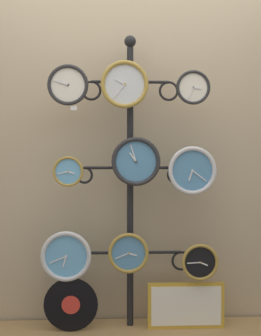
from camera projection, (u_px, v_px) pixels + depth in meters
shop_wall at (129, 124)px, 3.22m from camera, size 4.40×0.04×2.80m
low_shelf at (131, 333)px, 3.05m from camera, size 2.20×0.36×0.06m
display_stand at (130, 231)px, 3.08m from camera, size 0.81×0.41×1.97m
clock_top_left at (68, 85)px, 2.93m from camera, size 0.26×0.04×0.26m
clock_top_center at (125, 84)px, 2.97m from camera, size 0.31×0.04×0.31m
clock_top_right at (193, 88)px, 2.97m from camera, size 0.22×0.04×0.22m
clock_middle_left at (68, 171)px, 2.96m from camera, size 0.19×0.04×0.19m
clock_middle_center at (136, 161)px, 2.99m from camera, size 0.31×0.04×0.31m
clock_middle_right at (192, 171)px, 3.01m from camera, size 0.31×0.04×0.31m
clock_bottom_left at (66, 256)px, 2.98m from camera, size 0.32×0.04×0.32m
clock_bottom_center at (128, 253)px, 2.99m from camera, size 0.26×0.04×0.26m
clock_bottom_right at (200, 262)px, 3.00m from camera, size 0.24×0.04×0.24m
vinyl_record at (71, 305)px, 2.98m from camera, size 0.35×0.01×0.35m
picture_frame at (186, 306)px, 3.04m from camera, size 0.50×0.02×0.30m
price_tag_upper at (74, 108)px, 2.93m from camera, size 0.04×0.00×0.03m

